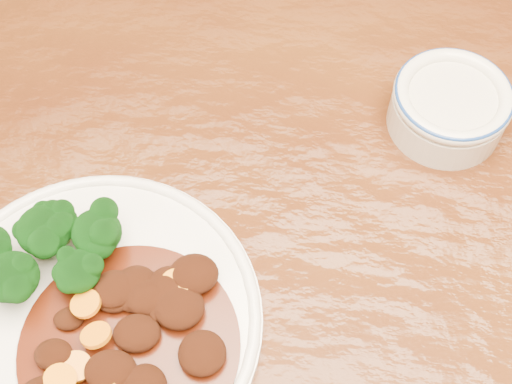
{
  "coord_description": "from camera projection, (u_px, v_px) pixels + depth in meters",
  "views": [
    {
      "loc": [
        -0.11,
        -0.25,
        1.33
      ],
      "look_at": [
        -0.11,
        0.09,
        0.77
      ],
      "focal_mm": 50.0,
      "sensor_mm": 36.0,
      "label": 1
    }
  ],
  "objects": [
    {
      "name": "dining_table",
      "position": [
        368.0,
        323.0,
        0.7
      ],
      "size": [
        1.61,
        1.09,
        0.75
      ],
      "rotation": [
        0.0,
        0.0,
        -0.13
      ],
      "color": "#4F290E",
      "rests_on": "ground"
    },
    {
      "name": "dinner_plate",
      "position": [
        92.0,
        322.0,
        0.6
      ],
      "size": [
        0.29,
        0.29,
        0.02
      ],
      "rotation": [
        0.0,
        0.0,
        0.11
      ],
      "color": "white",
      "rests_on": "dining_table"
    },
    {
      "name": "broccoli_florets",
      "position": [
        40.0,
        250.0,
        0.6
      ],
      "size": [
        0.15,
        0.09,
        0.05
      ],
      "color": "olive",
      "rests_on": "dinner_plate"
    },
    {
      "name": "mince_stew",
      "position": [
        136.0,
        330.0,
        0.58
      ],
      "size": [
        0.18,
        0.18,
        0.03
      ],
      "color": "#441607",
      "rests_on": "dinner_plate"
    },
    {
      "name": "dip_bowl",
      "position": [
        450.0,
        106.0,
        0.7
      ],
      "size": [
        0.12,
        0.12,
        0.05
      ],
      "rotation": [
        0.0,
        0.0,
        0.34
      ],
      "color": "beige",
      "rests_on": "dining_table"
    }
  ]
}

